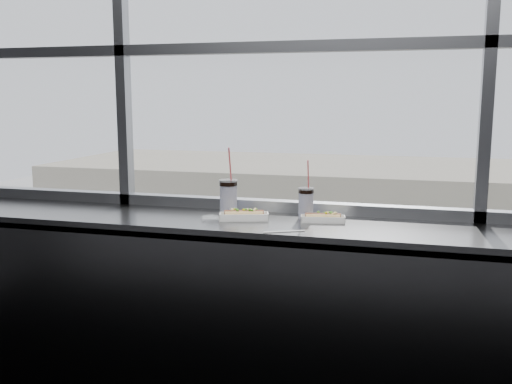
% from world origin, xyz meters
% --- Properties ---
extents(wall_back_lower, '(6.00, 0.00, 6.00)m').
position_xyz_m(wall_back_lower, '(0.00, 1.50, 0.55)').
color(wall_back_lower, black).
rests_on(wall_back_lower, ground).
extents(counter, '(6.00, 0.55, 0.06)m').
position_xyz_m(counter, '(0.00, 1.23, 1.07)').
color(counter, gray).
rests_on(counter, ground).
extents(counter_fascia, '(6.00, 0.04, 1.04)m').
position_xyz_m(counter_fascia, '(0.00, 0.97, 0.55)').
color(counter_fascia, gray).
rests_on(counter_fascia, ground).
extents(hotdog_tray_left, '(0.27, 0.15, 0.06)m').
position_xyz_m(hotdog_tray_left, '(-0.18, 1.22, 1.13)').
color(hotdog_tray_left, white).
rests_on(hotdog_tray_left, counter).
extents(hotdog_tray_right, '(0.24, 0.11, 0.06)m').
position_xyz_m(hotdog_tray_right, '(0.22, 1.28, 1.12)').
color(hotdog_tray_right, white).
rests_on(hotdog_tray_right, counter).
extents(soda_cup_left, '(0.10, 0.10, 0.37)m').
position_xyz_m(soda_cup_left, '(-0.30, 1.31, 1.21)').
color(soda_cup_left, white).
rests_on(soda_cup_left, counter).
extents(soda_cup_right, '(0.09, 0.09, 0.31)m').
position_xyz_m(soda_cup_right, '(0.13, 1.33, 1.19)').
color(soda_cup_right, white).
rests_on(soda_cup_right, counter).
extents(loose_straw, '(0.19, 0.10, 0.01)m').
position_xyz_m(loose_straw, '(0.08, 1.01, 1.10)').
color(loose_straw, white).
rests_on(loose_straw, counter).
extents(wrapper, '(0.11, 0.08, 0.03)m').
position_xyz_m(wrapper, '(-0.34, 1.17, 1.11)').
color(wrapper, silver).
rests_on(wrapper, counter).
extents(plaza_ground, '(120.00, 120.00, 0.00)m').
position_xyz_m(plaza_ground, '(0.00, 45.00, -11.00)').
color(plaza_ground, '#B6B5B1').
rests_on(plaza_ground, ground).
extents(far_sidewalk, '(80.00, 6.00, 0.04)m').
position_xyz_m(far_sidewalk, '(0.00, 29.50, -10.98)').
color(far_sidewalk, '#B6B5B1').
rests_on(far_sidewalk, plaza_ground).
extents(far_building, '(50.00, 14.00, 8.00)m').
position_xyz_m(far_building, '(0.00, 39.50, -7.00)').
color(far_building, '#AAA08B').
rests_on(far_building, plaza_ground).
extents(car_far_b, '(3.60, 7.13, 2.28)m').
position_xyz_m(car_far_b, '(1.36, 25.50, -9.80)').
color(car_far_b, '#5B1F17').
rests_on(car_far_b, street_asphalt).
extents(car_far_a, '(3.41, 6.98, 2.25)m').
position_xyz_m(car_far_a, '(-9.69, 25.50, -9.82)').
color(car_far_a, '#342B2B').
rests_on(car_far_a, street_asphalt).
extents(pedestrian_b, '(0.97, 0.73, 2.18)m').
position_xyz_m(pedestrian_b, '(-2.19, 30.59, -9.87)').
color(pedestrian_b, '#66605B').
rests_on(pedestrian_b, far_sidewalk).
extents(pedestrian_c, '(0.84, 0.63, 1.88)m').
position_xyz_m(pedestrian_c, '(5.14, 30.65, -10.02)').
color(pedestrian_c, '#66605B').
rests_on(pedestrian_c, far_sidewalk).
extents(pedestrian_a, '(0.62, 0.82, 1.85)m').
position_xyz_m(pedestrian_a, '(-5.81, 30.13, -10.04)').
color(pedestrian_a, '#66605B').
rests_on(pedestrian_a, far_sidewalk).
extents(tree_left, '(2.98, 2.98, 4.65)m').
position_xyz_m(tree_left, '(-8.99, 29.50, -7.84)').
color(tree_left, '#47382B').
rests_on(tree_left, far_sidewalk).
extents(tree_center, '(2.76, 2.76, 4.31)m').
position_xyz_m(tree_center, '(1.98, 29.50, -8.08)').
color(tree_center, '#47382B').
rests_on(tree_center, far_sidewalk).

